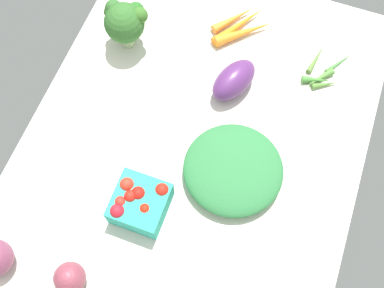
{
  "coord_description": "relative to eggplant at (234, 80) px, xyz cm",
  "views": [
    {
      "loc": [
        38.84,
        14.09,
        101.84
      ],
      "look_at": [
        0.0,
        0.0,
        4.0
      ],
      "focal_mm": 44.06,
      "sensor_mm": 36.0,
      "label": 1
    }
  ],
  "objects": [
    {
      "name": "tablecloth",
      "position": [
        18.09,
        -3.93,
        -4.57
      ],
      "size": [
        104.0,
        76.0,
        2.0
      ],
      "primitive_type": "cube",
      "color": "silver",
      "rests_on": "ground"
    },
    {
      "name": "eggplant",
      "position": [
        0.0,
        0.0,
        0.0
      ],
      "size": [
        14.66,
        11.7,
        7.15
      ],
      "primitive_type": "ellipsoid",
      "rotation": [
        0.0,
        0.0,
        2.73
      ],
      "color": "#582B67",
      "rests_on": "tablecloth"
    },
    {
      "name": "carrot_bunch",
      "position": [
        -16.84,
        -3.6,
        -2.23
      ],
      "size": [
        16.16,
        15.6,
        2.96
      ],
      "color": "orange",
      "rests_on": "tablecloth"
    },
    {
      "name": "berry_basket",
      "position": [
        35.17,
        -9.55,
        0.16
      ],
      "size": [
        11.08,
        11.08,
        7.78
      ],
      "color": "teal",
      "rests_on": "tablecloth"
    },
    {
      "name": "red_onion_near_basket",
      "position": [
        54.09,
        -16.79,
        -0.36
      ],
      "size": [
        6.44,
        6.44,
        6.44
      ],
      "primitive_type": "sphere",
      "color": "brown",
      "rests_on": "tablecloth"
    },
    {
      "name": "leafy_greens_clump",
      "position": [
        20.96,
        6.73,
        -0.89
      ],
      "size": [
        23.11,
        23.33,
        5.37
      ],
      "primitive_type": "ellipsoid",
      "rotation": [
        0.0,
        0.0,
        4.77
      ],
      "color": "#2D733D",
      "rests_on": "tablecloth"
    },
    {
      "name": "okra_pile",
      "position": [
        -10.63,
        19.31,
        -2.75
      ],
      "size": [
        14.22,
        10.75,
        1.89
      ],
      "color": "#577B37",
      "rests_on": "tablecloth"
    },
    {
      "name": "broccoli_head",
      "position": [
        -3.8,
        -28.97,
        4.69
      ],
      "size": [
        10.39,
        10.97,
        13.02
      ],
      "color": "#AAC089",
      "rests_on": "tablecloth"
    }
  ]
}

